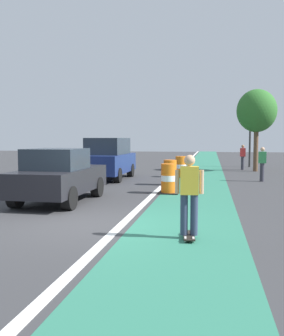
# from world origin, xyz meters

# --- Properties ---
(ground_plane) EXTENTS (100.00, 100.00, 0.00)m
(ground_plane) POSITION_xyz_m (0.00, 0.00, 0.00)
(ground_plane) COLOR #38383A
(bike_lane_strip) EXTENTS (2.50, 80.00, 0.01)m
(bike_lane_strip) POSITION_xyz_m (2.40, 12.00, 0.00)
(bike_lane_strip) COLOR #2D755B
(bike_lane_strip) RESTS_ON ground
(lane_divider_stripe) EXTENTS (0.20, 80.00, 0.01)m
(lane_divider_stripe) POSITION_xyz_m (0.90, 12.00, 0.01)
(lane_divider_stripe) COLOR silver
(lane_divider_stripe) RESTS_ON ground
(skateboarder_on_lane) EXTENTS (0.57, 0.82, 1.69)m
(skateboarder_on_lane) POSITION_xyz_m (2.52, -0.90, 0.91)
(skateboarder_on_lane) COLOR black
(skateboarder_on_lane) RESTS_ON ground
(parked_sedan_nearest) EXTENTS (1.97, 4.13, 1.70)m
(parked_sedan_nearest) POSITION_xyz_m (-1.78, 2.82, 0.83)
(parked_sedan_nearest) COLOR black
(parked_sedan_nearest) RESTS_ON ground
(parked_suv_second) EXTENTS (1.92, 4.60, 2.04)m
(parked_suv_second) POSITION_xyz_m (-2.07, 9.73, 1.04)
(parked_suv_second) COLOR navy
(parked_suv_second) RESTS_ON ground
(traffic_barrel_front) EXTENTS (0.73, 0.73, 1.09)m
(traffic_barrel_front) POSITION_xyz_m (1.42, 5.35, 0.53)
(traffic_barrel_front) COLOR orange
(traffic_barrel_front) RESTS_ON ground
(traffic_barrel_mid) EXTENTS (0.73, 0.73, 1.09)m
(traffic_barrel_mid) POSITION_xyz_m (1.19, 7.89, 0.53)
(traffic_barrel_mid) COLOR orange
(traffic_barrel_mid) RESTS_ON ground
(traffic_barrel_back) EXTENTS (0.73, 0.73, 1.09)m
(traffic_barrel_back) POSITION_xyz_m (1.38, 11.37, 0.53)
(traffic_barrel_back) COLOR orange
(traffic_barrel_back) RESTS_ON ground
(traffic_light_corner) EXTENTS (0.41, 0.32, 5.10)m
(traffic_light_corner) POSITION_xyz_m (5.61, 19.34, 3.50)
(traffic_light_corner) COLOR #2D2D2D
(traffic_light_corner) RESTS_ON ground
(pedestrian_crossing) EXTENTS (0.34, 0.20, 1.61)m
(pedestrian_crossing) POSITION_xyz_m (4.93, 16.82, 0.86)
(pedestrian_crossing) COLOR #33333D
(pedestrian_crossing) RESTS_ON ground
(pedestrian_waiting) EXTENTS (0.34, 0.20, 1.61)m
(pedestrian_waiting) POSITION_xyz_m (5.29, 10.04, 0.86)
(pedestrian_waiting) COLOR #33333D
(pedestrian_waiting) RESTS_ON ground
(street_tree_sidewalk) EXTENTS (2.40, 2.40, 5.00)m
(street_tree_sidewalk) POSITION_xyz_m (5.62, 15.78, 3.67)
(street_tree_sidewalk) COLOR brown
(street_tree_sidewalk) RESTS_ON ground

